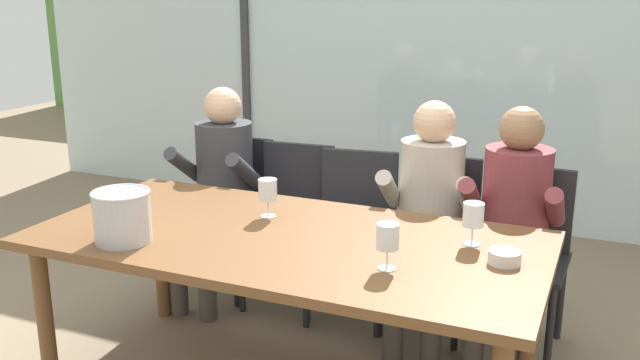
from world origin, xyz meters
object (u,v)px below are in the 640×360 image
object	(u,v)px
wine_glass_by_left_taster	(268,191)
wine_glass_center_pour	(473,217)
chair_right_of_center	(435,229)
person_charcoal_jacket	(219,180)
wine_glass_near_bucket	(388,237)
dining_table	(287,251)
chair_center	(355,221)
chair_left_of_center	(292,211)
chair_near_window_right	(523,244)
ice_bucket_primary	(122,216)
person_maroon_top	(513,216)
tasting_bowl	(505,257)
person_beige_jumper	(428,206)
chair_near_curtain	(233,201)

from	to	relation	value
wine_glass_by_left_taster	wine_glass_center_pour	size ratio (longest dim) A/B	1.00
chair_right_of_center	person_charcoal_jacket	distance (m)	1.23
person_charcoal_jacket	wine_glass_near_bucket	size ratio (longest dim) A/B	6.91
dining_table	chair_right_of_center	size ratio (longest dim) A/B	2.40
chair_center	wine_glass_center_pour	xyz separation A→B (m)	(0.76, -0.70, 0.34)
chair_left_of_center	chair_center	size ratio (longest dim) A/B	1.00
chair_left_of_center	chair_near_window_right	bearing A→B (deg)	-4.98
dining_table	chair_near_window_right	bearing A→B (deg)	46.98
dining_table	chair_near_window_right	xyz separation A→B (m)	(0.85, 0.91, -0.15)
chair_center	ice_bucket_primary	distance (m)	1.38
chair_near_window_right	person_charcoal_jacket	world-z (taller)	person_charcoal_jacket
chair_right_of_center	person_maroon_top	world-z (taller)	person_maroon_top
chair_right_of_center	ice_bucket_primary	world-z (taller)	ice_bucket_primary
tasting_bowl	wine_glass_center_pour	world-z (taller)	wine_glass_center_pour
person_charcoal_jacket	tasting_bowl	xyz separation A→B (m)	(1.69, -0.74, 0.08)
wine_glass_center_pour	chair_near_window_right	bearing A→B (deg)	80.16
chair_near_window_right	wine_glass_near_bucket	world-z (taller)	wine_glass_near_bucket
person_beige_jumper	ice_bucket_primary	distance (m)	1.48
dining_table	wine_glass_by_left_taster	size ratio (longest dim) A/B	12.16
dining_table	ice_bucket_primary	world-z (taller)	ice_bucket_primary
chair_near_curtain	person_beige_jumper	distance (m)	1.24
person_charcoal_jacket	tasting_bowl	size ratio (longest dim) A/B	9.89
chair_center	tasting_bowl	distance (m)	1.27
wine_glass_near_bucket	wine_glass_by_left_taster	bearing A→B (deg)	151.90
chair_near_window_right	wine_glass_center_pour	xyz separation A→B (m)	(-0.12, -0.71, 0.34)
chair_right_of_center	wine_glass_by_left_taster	bearing A→B (deg)	-127.53
person_charcoal_jacket	chair_right_of_center	bearing A→B (deg)	5.81
ice_bucket_primary	chair_center	bearing A→B (deg)	66.22
chair_left_of_center	wine_glass_center_pour	xyz separation A→B (m)	(1.15, -0.72, 0.34)
dining_table	chair_left_of_center	bearing A→B (deg)	114.40
dining_table	chair_near_window_right	distance (m)	1.25
ice_bucket_primary	wine_glass_center_pour	bearing A→B (deg)	21.93
wine_glass_by_left_taster	wine_glass_near_bucket	world-z (taller)	same
person_beige_jumper	wine_glass_center_pour	distance (m)	0.69
wine_glass_by_left_taster	wine_glass_near_bucket	bearing A→B (deg)	-28.10
person_charcoal_jacket	tasting_bowl	distance (m)	1.84
chair_center	person_charcoal_jacket	distance (m)	0.80
ice_bucket_primary	wine_glass_near_bucket	bearing A→B (deg)	8.03
chair_near_curtain	wine_glass_near_bucket	distance (m)	1.77
chair_left_of_center	person_beige_jumper	world-z (taller)	person_beige_jumper
chair_right_of_center	person_maroon_top	xyz separation A→B (m)	(0.41, -0.17, 0.17)
chair_near_window_right	person_beige_jumper	size ratio (longest dim) A/B	0.73
wine_glass_near_bucket	wine_glass_center_pour	xyz separation A→B (m)	(0.23, 0.37, -0.00)
person_maroon_top	wine_glass_by_left_taster	world-z (taller)	person_maroon_top
chair_near_curtain	chair_near_window_right	bearing A→B (deg)	0.46
chair_near_curtain	tasting_bowl	world-z (taller)	chair_near_curtain
person_charcoal_jacket	wine_glass_near_bucket	xyz separation A→B (m)	(1.30, -0.96, 0.17)
tasting_bowl	wine_glass_center_pour	xyz separation A→B (m)	(-0.15, 0.15, 0.09)
ice_bucket_primary	wine_glass_center_pour	world-z (taller)	ice_bucket_primary
chair_center	ice_bucket_primary	bearing A→B (deg)	-121.14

